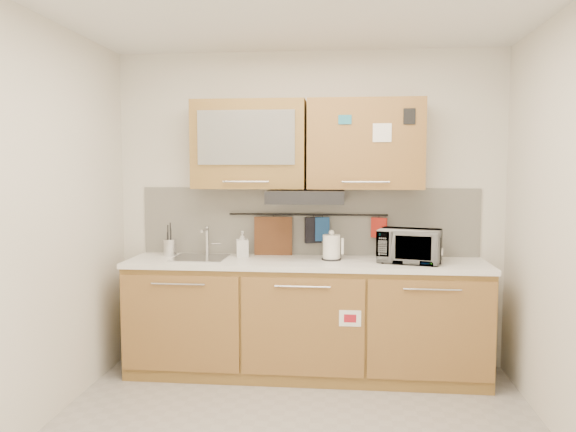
# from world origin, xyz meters

# --- Properties ---
(wall_back) EXTENTS (3.20, 0.00, 3.20)m
(wall_back) POSITION_xyz_m (0.00, 1.50, 1.30)
(wall_back) COLOR silver
(wall_back) RESTS_ON ground
(wall_left) EXTENTS (0.00, 3.00, 3.00)m
(wall_left) POSITION_xyz_m (-1.60, 0.00, 1.30)
(wall_left) COLOR silver
(wall_left) RESTS_ON ground
(base_cabinet) EXTENTS (2.80, 0.64, 0.88)m
(base_cabinet) POSITION_xyz_m (0.00, 1.19, 0.41)
(base_cabinet) COLOR olive
(base_cabinet) RESTS_ON floor
(countertop) EXTENTS (2.82, 0.62, 0.04)m
(countertop) POSITION_xyz_m (0.00, 1.19, 0.90)
(countertop) COLOR white
(countertop) RESTS_ON base_cabinet
(backsplash) EXTENTS (2.80, 0.02, 0.56)m
(backsplash) POSITION_xyz_m (0.00, 1.49, 1.20)
(backsplash) COLOR silver
(backsplash) RESTS_ON countertop
(upper_cabinets) EXTENTS (1.82, 0.37, 0.70)m
(upper_cabinets) POSITION_xyz_m (-0.00, 1.32, 1.83)
(upper_cabinets) COLOR olive
(upper_cabinets) RESTS_ON wall_back
(range_hood) EXTENTS (0.60, 0.46, 0.10)m
(range_hood) POSITION_xyz_m (0.00, 1.25, 1.42)
(range_hood) COLOR black
(range_hood) RESTS_ON upper_cabinets
(sink) EXTENTS (0.42, 0.40, 0.26)m
(sink) POSITION_xyz_m (-0.85, 1.21, 0.92)
(sink) COLOR silver
(sink) RESTS_ON countertop
(utensil_rail) EXTENTS (1.30, 0.02, 0.02)m
(utensil_rail) POSITION_xyz_m (0.00, 1.45, 1.26)
(utensil_rail) COLOR black
(utensil_rail) RESTS_ON backsplash
(utensil_crock) EXTENTS (0.14, 0.14, 0.27)m
(utensil_crock) POSITION_xyz_m (-1.14, 1.32, 0.99)
(utensil_crock) COLOR silver
(utensil_crock) RESTS_ON countertop
(kettle) EXTENTS (0.17, 0.15, 0.24)m
(kettle) POSITION_xyz_m (0.20, 1.24, 1.01)
(kettle) COLOR white
(kettle) RESTS_ON countertop
(toaster) EXTENTS (0.27, 0.16, 0.20)m
(toaster) POSITION_xyz_m (0.90, 1.19, 1.02)
(toaster) COLOR black
(toaster) RESTS_ON countertop
(microwave) EXTENTS (0.53, 0.42, 0.26)m
(microwave) POSITION_xyz_m (0.80, 1.18, 1.05)
(microwave) COLOR #999999
(microwave) RESTS_ON countertop
(soap_bottle) EXTENTS (0.12, 0.12, 0.21)m
(soap_bottle) POSITION_xyz_m (-0.53, 1.32, 1.03)
(soap_bottle) COLOR #999999
(soap_bottle) RESTS_ON countertop
(cutting_board) EXTENTS (0.32, 0.04, 0.39)m
(cutting_board) POSITION_xyz_m (-0.29, 1.44, 1.05)
(cutting_board) COLOR brown
(cutting_board) RESTS_ON utensil_rail
(oven_mitt) EXTENTS (0.12, 0.05, 0.20)m
(oven_mitt) POSITION_xyz_m (0.12, 1.44, 1.14)
(oven_mitt) COLOR navy
(oven_mitt) RESTS_ON utensil_rail
(dark_pouch) EXTENTS (0.14, 0.08, 0.21)m
(dark_pouch) POSITION_xyz_m (0.05, 1.44, 1.13)
(dark_pouch) COLOR black
(dark_pouch) RESTS_ON utensil_rail
(pot_holder) EXTENTS (0.13, 0.07, 0.16)m
(pot_holder) POSITION_xyz_m (0.58, 1.44, 1.16)
(pot_holder) COLOR #B02117
(pot_holder) RESTS_ON utensil_rail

